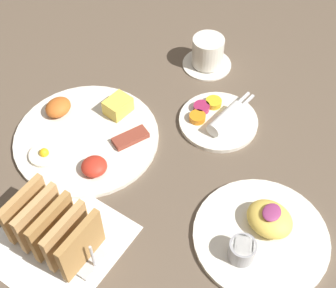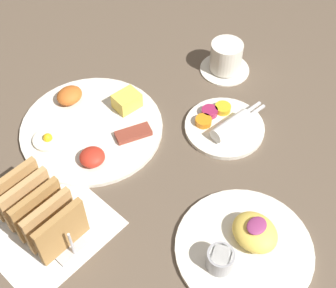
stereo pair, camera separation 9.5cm
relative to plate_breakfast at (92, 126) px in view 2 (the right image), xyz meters
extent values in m
plane|color=brown|center=(0.02, -0.21, -0.01)|extent=(3.00, 3.00, 0.00)
cube|color=white|center=(-0.22, -0.12, -0.01)|extent=(0.22, 0.22, 0.00)
cylinder|color=silver|center=(0.00, 0.00, 0.00)|extent=(0.31, 0.31, 0.01)
cube|color=#E5C64C|center=(0.09, -0.02, 0.02)|extent=(0.06, 0.05, 0.04)
ellipsoid|color=#C66023|center=(0.02, 0.09, 0.02)|extent=(0.06, 0.05, 0.03)
cylinder|color=#F4EACC|center=(-0.09, 0.03, 0.00)|extent=(0.06, 0.06, 0.01)
sphere|color=yellow|center=(-0.09, 0.03, 0.01)|extent=(0.02, 0.02, 0.02)
ellipsoid|color=red|center=(-0.06, -0.08, 0.01)|extent=(0.05, 0.05, 0.03)
cube|color=brown|center=(0.04, -0.09, 0.01)|extent=(0.08, 0.06, 0.01)
cylinder|color=silver|center=(0.19, -0.21, 0.00)|extent=(0.17, 0.17, 0.01)
cylinder|color=gold|center=(0.23, -0.18, 0.01)|extent=(0.04, 0.04, 0.01)
cylinder|color=#99234C|center=(0.20, -0.17, 0.01)|extent=(0.04, 0.04, 0.01)
cylinder|color=orange|center=(0.17, -0.17, 0.01)|extent=(0.04, 0.04, 0.01)
cylinder|color=white|center=(0.19, -0.23, 0.02)|extent=(0.10, 0.04, 0.03)
cube|color=silver|center=(0.27, -0.23, 0.02)|extent=(0.05, 0.01, 0.00)
cube|color=silver|center=(0.26, -0.24, 0.02)|extent=(0.05, 0.01, 0.00)
cylinder|color=silver|center=(-0.01, -0.42, 0.00)|extent=(0.25, 0.25, 0.01)
ellipsoid|color=#EAC651|center=(0.01, -0.42, 0.02)|extent=(0.09, 0.10, 0.04)
ellipsoid|color=#8C3366|center=(0.01, -0.42, 0.04)|extent=(0.04, 0.03, 0.01)
cylinder|color=#99999E|center=(-0.06, -0.41, 0.02)|extent=(0.05, 0.05, 0.04)
cylinder|color=white|center=(-0.06, -0.41, 0.04)|extent=(0.04, 0.04, 0.01)
cube|color=#B7B7BC|center=(-0.22, -0.12, 0.00)|extent=(0.06, 0.18, 0.01)
cube|color=#A87A42|center=(-0.22, -0.18, 0.05)|extent=(0.10, 0.01, 0.10)
cube|color=tan|center=(-0.22, -0.15, 0.05)|extent=(0.10, 0.01, 0.10)
cube|color=#A77941|center=(-0.22, -0.12, 0.05)|extent=(0.10, 0.01, 0.10)
cube|color=tan|center=(-0.22, -0.09, 0.05)|extent=(0.10, 0.01, 0.10)
cube|color=#B3854D|center=(-0.22, -0.05, 0.05)|extent=(0.10, 0.01, 0.10)
cylinder|color=#B7B7BC|center=(-0.22, -0.20, 0.03)|extent=(0.01, 0.01, 0.07)
cylinder|color=#B7B7BC|center=(-0.22, -0.03, 0.03)|extent=(0.01, 0.01, 0.07)
cylinder|color=silver|center=(0.35, -0.09, -0.01)|extent=(0.12, 0.12, 0.01)
cylinder|color=silver|center=(0.35, -0.09, 0.03)|extent=(0.08, 0.08, 0.07)
cylinder|color=#381E0F|center=(0.35, -0.09, 0.06)|extent=(0.06, 0.06, 0.01)
camera|label=1|loc=(-0.44, -0.50, 0.76)|focal=50.00mm
camera|label=2|loc=(-0.38, -0.58, 0.76)|focal=50.00mm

